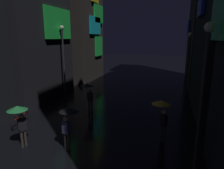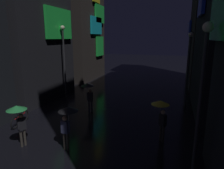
% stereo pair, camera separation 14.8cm
% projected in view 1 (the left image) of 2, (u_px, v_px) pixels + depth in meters
% --- Properties ---
extents(building_left_far, '(4.25, 7.08, 13.07)m').
position_uv_depth(building_left_far, '(78.00, 26.00, 24.43)').
color(building_left_far, '#2D2826').
rests_on(building_left_far, ground).
extents(pedestrian_midstreet_left_black, '(0.90, 0.90, 2.12)m').
position_uv_depth(pedestrian_midstreet_left_black, '(88.00, 90.00, 13.55)').
color(pedestrian_midstreet_left_black, '#2D2D38').
rests_on(pedestrian_midstreet_left_black, ground).
extents(pedestrian_far_right_green, '(0.90, 0.90, 2.12)m').
position_uv_depth(pedestrian_far_right_green, '(19.00, 115.00, 9.13)').
color(pedestrian_far_right_green, '#38332D').
rests_on(pedestrian_far_right_green, ground).
extents(pedestrian_foreground_left_yellow, '(0.90, 0.90, 2.12)m').
position_uv_depth(pedestrian_foreground_left_yellow, '(162.00, 109.00, 9.83)').
color(pedestrian_foreground_left_yellow, '#38332D').
rests_on(pedestrian_foreground_left_yellow, ground).
extents(pedestrian_foreground_right_black, '(0.90, 0.90, 2.12)m').
position_uv_depth(pedestrian_foreground_right_black, '(68.00, 117.00, 8.94)').
color(pedestrian_foreground_right_black, '#38332D').
rests_on(pedestrian_foreground_right_black, ground).
extents(bicycle_parked_at_storefront, '(0.39, 1.80, 0.96)m').
position_uv_depth(bicycle_parked_at_storefront, '(20.00, 119.00, 11.90)').
color(bicycle_parked_at_storefront, black).
rests_on(bicycle_parked_at_storefront, ground).
extents(streetlamp_right_far, '(0.36, 0.36, 5.50)m').
position_uv_depth(streetlamp_right_far, '(188.00, 61.00, 14.81)').
color(streetlamp_right_far, '#2D2D33').
rests_on(streetlamp_right_far, ground).
extents(streetlamp_left_far, '(0.36, 0.36, 6.10)m').
position_uv_depth(streetlamp_left_far, '(63.00, 54.00, 16.86)').
color(streetlamp_left_far, '#2D2D33').
rests_on(streetlamp_left_far, ground).
extents(streetlamp_right_near, '(0.36, 0.36, 5.64)m').
position_uv_depth(streetlamp_right_near, '(203.00, 84.00, 7.08)').
color(streetlamp_right_near, '#2D2D33').
rests_on(streetlamp_right_near, ground).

